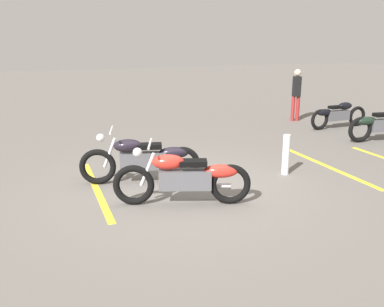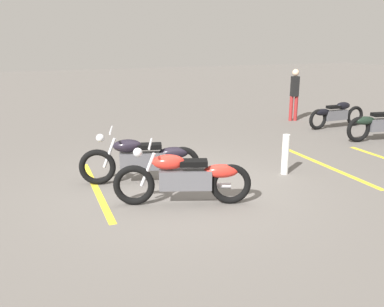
{
  "view_description": "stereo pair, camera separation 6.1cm",
  "coord_description": "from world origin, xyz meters",
  "px_view_note": "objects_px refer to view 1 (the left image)",
  "views": [
    {
      "loc": [
        -2.4,
        -6.61,
        2.63
      ],
      "look_at": [
        0.17,
        0.0,
        0.65
      ],
      "focal_mm": 39.09,
      "sensor_mm": 36.0,
      "label": 1
    },
    {
      "loc": [
        -2.46,
        -6.59,
        2.63
      ],
      "look_at": [
        0.17,
        0.0,
        0.65
      ],
      "focal_mm": 39.09,
      "sensor_mm": 36.0,
      "label": 2
    }
  ],
  "objects_px": {
    "motorcycle_bright_foreground": "(186,177)",
    "bystander_near_row": "(296,92)",
    "motorcycle_dark_foreground": "(143,159)",
    "bollard_post": "(286,155)",
    "motorcycle_row_right": "(337,114)"
  },
  "relations": [
    {
      "from": "motorcycle_bright_foreground",
      "to": "bystander_near_row",
      "type": "bearing_deg",
      "value": -117.51
    },
    {
      "from": "motorcycle_bright_foreground",
      "to": "motorcycle_dark_foreground",
      "type": "height_order",
      "value": "same"
    },
    {
      "from": "bystander_near_row",
      "to": "bollard_post",
      "type": "xyz_separation_m",
      "value": [
        -3.4,
        -4.6,
        -0.52
      ]
    },
    {
      "from": "motorcycle_dark_foreground",
      "to": "bystander_near_row",
      "type": "distance_m",
      "value": 7.38
    },
    {
      "from": "motorcycle_bright_foreground",
      "to": "bystander_near_row",
      "type": "distance_m",
      "value": 7.88
    },
    {
      "from": "motorcycle_bright_foreground",
      "to": "bollard_post",
      "type": "relative_size",
      "value": 2.66
    },
    {
      "from": "bystander_near_row",
      "to": "bollard_post",
      "type": "relative_size",
      "value": 2.06
    },
    {
      "from": "motorcycle_dark_foreground",
      "to": "bystander_near_row",
      "type": "relative_size",
      "value": 1.32
    },
    {
      "from": "motorcycle_dark_foreground",
      "to": "motorcycle_row_right",
      "type": "relative_size",
      "value": 1.08
    },
    {
      "from": "motorcycle_bright_foreground",
      "to": "motorcycle_dark_foreground",
      "type": "distance_m",
      "value": 1.32
    },
    {
      "from": "motorcycle_bright_foreground",
      "to": "bollard_post",
      "type": "bearing_deg",
      "value": -143.12
    },
    {
      "from": "motorcycle_dark_foreground",
      "to": "motorcycle_row_right",
      "type": "height_order",
      "value": "motorcycle_dark_foreground"
    },
    {
      "from": "motorcycle_row_right",
      "to": "motorcycle_bright_foreground",
      "type": "bearing_deg",
      "value": -149.77
    },
    {
      "from": "bystander_near_row",
      "to": "bollard_post",
      "type": "bearing_deg",
      "value": 155.86
    },
    {
      "from": "motorcycle_bright_foreground",
      "to": "motorcycle_dark_foreground",
      "type": "relative_size",
      "value": 0.98
    }
  ]
}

